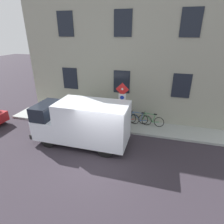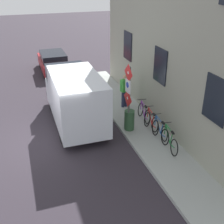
{
  "view_description": "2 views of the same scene",
  "coord_description": "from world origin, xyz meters",
  "px_view_note": "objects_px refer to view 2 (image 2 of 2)",
  "views": [
    {
      "loc": [
        -7.13,
        -2.58,
        5.87
      ],
      "look_at": [
        2.68,
        0.12,
        1.46
      ],
      "focal_mm": 29.6,
      "sensor_mm": 36.0,
      "label": 1
    },
    {
      "loc": [
        -1.07,
        -10.61,
        6.51
      ],
      "look_at": [
        2.4,
        -0.33,
        1.14
      ],
      "focal_mm": 46.32,
      "sensor_mm": 36.0,
      "label": 2
    }
  ],
  "objects_px": {
    "pedestrian": "(125,90)",
    "delivery_van": "(74,96)",
    "bicycle_red": "(151,121)",
    "parked_hatchback": "(53,61)",
    "bicycle_purple": "(144,113)",
    "litter_bin": "(129,120)",
    "bicycle_blue": "(160,130)",
    "bicycle_green": "(169,139)",
    "sign_post_stacked": "(128,91)"
  },
  "relations": [
    {
      "from": "bicycle_purple",
      "to": "pedestrian",
      "type": "xyz_separation_m",
      "value": [
        -0.3,
        1.74,
        0.56
      ]
    },
    {
      "from": "bicycle_blue",
      "to": "pedestrian",
      "type": "distance_m",
      "value": 3.41
    },
    {
      "from": "bicycle_purple",
      "to": "pedestrian",
      "type": "height_order",
      "value": "pedestrian"
    },
    {
      "from": "sign_post_stacked",
      "to": "parked_hatchback",
      "type": "relative_size",
      "value": 0.73
    },
    {
      "from": "pedestrian",
      "to": "bicycle_purple",
      "type": "bearing_deg",
      "value": 177.28
    },
    {
      "from": "parked_hatchback",
      "to": "bicycle_red",
      "type": "height_order",
      "value": "parked_hatchback"
    },
    {
      "from": "delivery_van",
      "to": "bicycle_red",
      "type": "relative_size",
      "value": 3.11
    },
    {
      "from": "pedestrian",
      "to": "litter_bin",
      "type": "height_order",
      "value": "pedestrian"
    },
    {
      "from": "delivery_van",
      "to": "litter_bin",
      "type": "relative_size",
      "value": 5.93
    },
    {
      "from": "sign_post_stacked",
      "to": "delivery_van",
      "type": "height_order",
      "value": "sign_post_stacked"
    },
    {
      "from": "bicycle_purple",
      "to": "bicycle_blue",
      "type": "bearing_deg",
      "value": -172.55
    },
    {
      "from": "delivery_van",
      "to": "parked_hatchback",
      "type": "distance_m",
      "value": 8.01
    },
    {
      "from": "delivery_van",
      "to": "bicycle_purple",
      "type": "xyz_separation_m",
      "value": [
        2.99,
        -1.11,
        -0.82
      ]
    },
    {
      "from": "pedestrian",
      "to": "delivery_van",
      "type": "bearing_deg",
      "value": 90.76
    },
    {
      "from": "delivery_van",
      "to": "bicycle_blue",
      "type": "distance_m",
      "value": 4.12
    },
    {
      "from": "bicycle_red",
      "to": "sign_post_stacked",
      "type": "bearing_deg",
      "value": 88.96
    },
    {
      "from": "delivery_van",
      "to": "bicycle_green",
      "type": "height_order",
      "value": "delivery_van"
    },
    {
      "from": "delivery_van",
      "to": "bicycle_green",
      "type": "distance_m",
      "value": 4.69
    },
    {
      "from": "litter_bin",
      "to": "bicycle_green",
      "type": "bearing_deg",
      "value": -63.59
    },
    {
      "from": "pedestrian",
      "to": "bicycle_blue",
      "type": "bearing_deg",
      "value": 172.66
    },
    {
      "from": "delivery_van",
      "to": "bicycle_red",
      "type": "height_order",
      "value": "delivery_van"
    },
    {
      "from": "delivery_van",
      "to": "parked_hatchback",
      "type": "xyz_separation_m",
      "value": [
        0.15,
        7.99,
        -0.6
      ]
    },
    {
      "from": "bicycle_green",
      "to": "pedestrian",
      "type": "relative_size",
      "value": 0.99
    },
    {
      "from": "pedestrian",
      "to": "bicycle_green",
      "type": "bearing_deg",
      "value": 171.7
    },
    {
      "from": "bicycle_blue",
      "to": "bicycle_green",
      "type": "bearing_deg",
      "value": -176.59
    },
    {
      "from": "bicycle_blue",
      "to": "bicycle_red",
      "type": "relative_size",
      "value": 1.0
    },
    {
      "from": "delivery_van",
      "to": "bicycle_green",
      "type": "bearing_deg",
      "value": -139.5
    },
    {
      "from": "bicycle_red",
      "to": "bicycle_purple",
      "type": "bearing_deg",
      "value": 6.36
    },
    {
      "from": "delivery_van",
      "to": "bicycle_purple",
      "type": "relative_size",
      "value": 3.11
    },
    {
      "from": "bicycle_purple",
      "to": "pedestrian",
      "type": "relative_size",
      "value": 1.0
    },
    {
      "from": "delivery_van",
      "to": "litter_bin",
      "type": "height_order",
      "value": "delivery_van"
    },
    {
      "from": "bicycle_blue",
      "to": "bicycle_red",
      "type": "xyz_separation_m",
      "value": [
        0.0,
        0.81,
        0.0
      ]
    },
    {
      "from": "delivery_van",
      "to": "pedestrian",
      "type": "distance_m",
      "value": 2.78
    },
    {
      "from": "bicycle_green",
      "to": "litter_bin",
      "type": "xyz_separation_m",
      "value": [
        -0.94,
        1.88,
        0.08
      ]
    },
    {
      "from": "parked_hatchback",
      "to": "bicycle_blue",
      "type": "bearing_deg",
      "value": -165.38
    },
    {
      "from": "parked_hatchback",
      "to": "sign_post_stacked",
      "type": "bearing_deg",
      "value": -170.04
    },
    {
      "from": "parked_hatchback",
      "to": "litter_bin",
      "type": "xyz_separation_m",
      "value": [
        1.9,
        -9.63,
        -0.14
      ]
    },
    {
      "from": "litter_bin",
      "to": "parked_hatchback",
      "type": "bearing_deg",
      "value": 101.16
    },
    {
      "from": "bicycle_green",
      "to": "litter_bin",
      "type": "height_order",
      "value": "litter_bin"
    },
    {
      "from": "bicycle_blue",
      "to": "litter_bin",
      "type": "height_order",
      "value": "litter_bin"
    },
    {
      "from": "sign_post_stacked",
      "to": "bicycle_red",
      "type": "distance_m",
      "value": 1.86
    },
    {
      "from": "delivery_van",
      "to": "bicycle_purple",
      "type": "bearing_deg",
      "value": -110.13
    },
    {
      "from": "sign_post_stacked",
      "to": "bicycle_purple",
      "type": "height_order",
      "value": "sign_post_stacked"
    },
    {
      "from": "bicycle_green",
      "to": "bicycle_purple",
      "type": "bearing_deg",
      "value": 7.72
    },
    {
      "from": "bicycle_green",
      "to": "pedestrian",
      "type": "distance_m",
      "value": 4.2
    },
    {
      "from": "sign_post_stacked",
      "to": "bicycle_blue",
      "type": "distance_m",
      "value": 2.08
    },
    {
      "from": "parked_hatchback",
      "to": "bicycle_green",
      "type": "height_order",
      "value": "parked_hatchback"
    },
    {
      "from": "sign_post_stacked",
      "to": "bicycle_green",
      "type": "relative_size",
      "value": 1.71
    },
    {
      "from": "bicycle_green",
      "to": "bicycle_blue",
      "type": "xyz_separation_m",
      "value": [
        -0.0,
        0.81,
        0.0
      ]
    },
    {
      "from": "bicycle_purple",
      "to": "parked_hatchback",
      "type": "bearing_deg",
      "value": 24.78
    }
  ]
}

